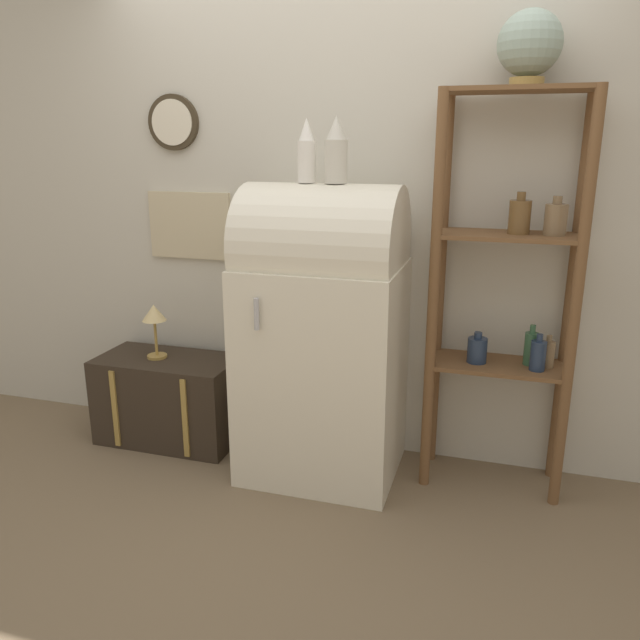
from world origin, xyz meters
TOP-DOWN VIEW (x-y plane):
  - ground_plane at (0.00, 0.00)m, footprint 12.00×12.00m
  - wall_back at (-0.01, 0.57)m, footprint 7.00×0.09m
  - refrigerator at (-0.00, 0.24)m, footprint 0.77×0.66m
  - suitcase_trunk at (-0.94, 0.31)m, footprint 0.78×0.42m
  - shelf_unit at (0.86, 0.37)m, footprint 0.67×0.32m
  - globe at (0.87, 0.40)m, footprint 0.27×0.27m
  - vase_left at (-0.08, 0.23)m, footprint 0.08×0.08m
  - vase_center at (0.06, 0.23)m, footprint 0.11×0.11m
  - desk_lamp at (-0.99, 0.30)m, footprint 0.13×0.13m

SIDE VIEW (x-z plane):
  - ground_plane at x=0.00m, z-range 0.00..0.00m
  - suitcase_trunk at x=-0.94m, z-range 0.00..0.49m
  - desk_lamp at x=-0.99m, z-range 0.57..0.88m
  - refrigerator at x=0.00m, z-range 0.02..1.50m
  - shelf_unit at x=0.86m, z-range 0.11..1.99m
  - wall_back at x=-0.01m, z-range 0.00..2.70m
  - vase_left at x=-0.08m, z-range 1.47..1.76m
  - vase_center at x=0.06m, z-range 1.46..1.76m
  - globe at x=0.87m, z-range 1.90..2.21m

